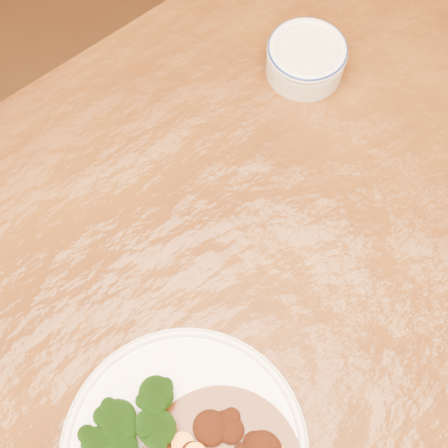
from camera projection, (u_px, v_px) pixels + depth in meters
ground at (224, 414)px, 1.42m from camera, size 4.00×4.00×0.00m
dining_table at (224, 347)px, 0.81m from camera, size 1.58×1.03×0.75m
broccoli_florets at (128, 434)px, 0.65m from camera, size 0.14×0.09×0.05m
dip_bowl at (306, 58)px, 0.86m from camera, size 0.11×0.11×0.05m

